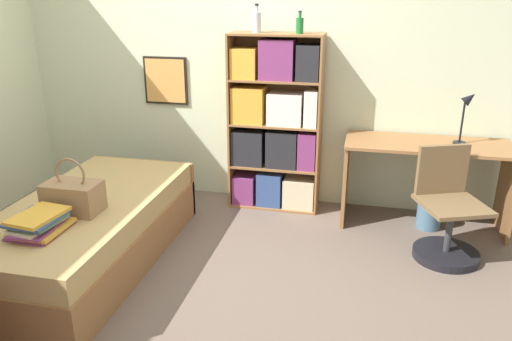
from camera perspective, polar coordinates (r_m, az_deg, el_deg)
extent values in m
plane|color=#66564C|center=(3.74, -9.91, -11.16)|extent=(14.00, 14.00, 0.00)
cube|color=beige|center=(4.69, -3.65, 12.40)|extent=(10.00, 0.06, 2.60)
cube|color=black|center=(4.87, -10.28, 10.07)|extent=(0.43, 0.02, 0.45)
cube|color=#DB994C|center=(4.86, -10.33, 10.05)|extent=(0.39, 0.01, 0.41)
cube|color=olive|center=(3.93, -18.53, -7.75)|extent=(0.96, 1.95, 0.31)
cube|color=tan|center=(3.83, -18.92, -4.53)|extent=(0.93, 1.92, 0.17)
cube|color=olive|center=(4.65, -12.73, -1.61)|extent=(0.96, 0.04, 0.48)
cube|color=#93704C|center=(3.61, -20.17, -2.88)|extent=(0.37, 0.23, 0.21)
torus|color=#93704C|center=(3.55, -20.49, -0.35)|extent=(0.22, 0.02, 0.22)
cube|color=#7A336B|center=(3.43, -23.38, -6.30)|extent=(0.29, 0.35, 0.01)
cube|color=gold|center=(3.42, -23.27, -6.07)|extent=(0.28, 0.34, 0.02)
cube|color=#7A336B|center=(3.40, -23.58, -5.94)|extent=(0.24, 0.36, 0.01)
cube|color=beige|center=(3.40, -23.64, -5.62)|extent=(0.24, 0.36, 0.02)
cube|color=#427A4C|center=(3.40, -23.77, -5.26)|extent=(0.30, 0.31, 0.02)
cube|color=#334C84|center=(3.38, -23.90, -5.06)|extent=(0.30, 0.32, 0.02)
cube|color=gold|center=(3.37, -23.66, -4.75)|extent=(0.28, 0.37, 0.02)
cube|color=olive|center=(4.56, -2.72, 5.62)|extent=(0.02, 0.31, 1.57)
cube|color=olive|center=(4.42, 7.30, 5.02)|extent=(0.02, 0.31, 1.57)
cube|color=olive|center=(4.62, 2.56, 5.80)|extent=(0.81, 0.01, 1.57)
cube|color=olive|center=(4.73, 2.09, -3.81)|extent=(0.78, 0.31, 0.02)
cube|color=olive|center=(4.59, 2.15, 0.59)|extent=(0.78, 0.31, 0.02)
cube|color=olive|center=(4.47, 2.21, 5.34)|extent=(0.78, 0.31, 0.02)
cube|color=olive|center=(4.39, 2.28, 10.31)|extent=(0.78, 0.31, 0.02)
cube|color=olive|center=(4.34, 2.35, 15.32)|extent=(0.78, 0.31, 0.02)
cube|color=#7A336B|center=(4.72, -1.25, -2.02)|extent=(0.20, 0.23, 0.26)
cube|color=#334C84|center=(4.66, 1.64, -1.98)|extent=(0.22, 0.23, 0.31)
cube|color=beige|center=(4.63, 4.97, -2.51)|extent=(0.28, 0.23, 0.27)
cube|color=#232328|center=(4.57, -0.79, 2.72)|extent=(0.28, 0.23, 0.32)
cube|color=#232328|center=(4.51, 3.07, 2.55)|extent=(0.28, 0.23, 0.33)
cube|color=#7A336B|center=(4.48, 5.92, 2.36)|extent=(0.16, 0.23, 0.33)
cube|color=gold|center=(4.47, -0.79, 7.55)|extent=(0.29, 0.23, 0.32)
cube|color=silver|center=(4.41, 3.40, 7.07)|extent=(0.30, 0.23, 0.28)
cube|color=silver|center=(4.37, 6.38, 7.14)|extent=(0.11, 0.23, 0.31)
cube|color=gold|center=(4.41, -1.23, 12.18)|extent=(0.22, 0.23, 0.26)
cube|color=#7A336B|center=(4.35, 2.49, 12.57)|extent=(0.29, 0.23, 0.34)
cube|color=#232328|center=(4.31, 6.05, 12.16)|extent=(0.19, 0.23, 0.30)
cylinder|color=#B7BCC1|center=(4.36, 0.08, 16.55)|extent=(0.07, 0.07, 0.16)
cylinder|color=#B7BCC1|center=(4.35, 0.08, 17.96)|extent=(0.03, 0.03, 0.05)
cylinder|color=#232328|center=(4.35, 0.08, 18.42)|extent=(0.03, 0.03, 0.02)
cylinder|color=#1E6B2D|center=(4.26, 5.01, 16.15)|extent=(0.06, 0.06, 0.13)
cylinder|color=#1E6B2D|center=(4.26, 5.05, 17.28)|extent=(0.03, 0.03, 0.04)
cylinder|color=#232328|center=(4.25, 5.06, 17.65)|extent=(0.03, 0.03, 0.01)
cube|color=olive|center=(4.33, 19.12, 2.84)|extent=(1.34, 0.55, 0.02)
cube|color=olive|center=(4.42, 10.20, -1.04)|extent=(0.03, 0.51, 0.71)
cube|color=olive|center=(4.57, 26.71, -2.25)|extent=(0.03, 0.51, 0.71)
cylinder|color=black|center=(4.39, 22.20, 2.96)|extent=(0.10, 0.10, 0.02)
cylinder|color=black|center=(4.35, 22.50, 5.18)|extent=(0.02, 0.02, 0.34)
cone|color=black|center=(4.31, 23.24, 7.61)|extent=(0.13, 0.09, 0.13)
cylinder|color=black|center=(4.09, 20.84, -8.94)|extent=(0.48, 0.48, 0.06)
cylinder|color=#333338|center=(4.01, 21.16, -6.67)|extent=(0.05, 0.05, 0.42)
cube|color=brown|center=(3.92, 21.56, -3.72)|extent=(0.57, 0.57, 0.03)
cube|color=brown|center=(4.01, 20.52, 0.13)|extent=(0.38, 0.18, 0.38)
cylinder|color=slate|center=(4.49, 19.19, -4.53)|extent=(0.20, 0.20, 0.28)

